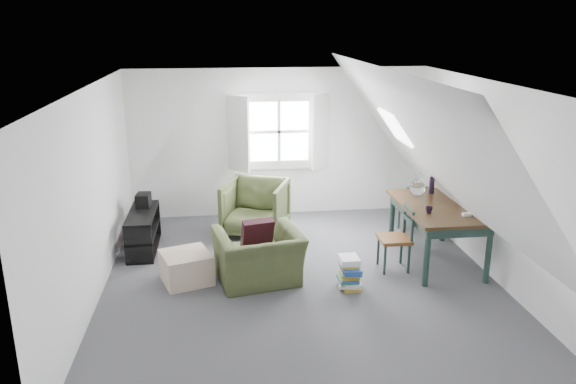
{
  "coord_description": "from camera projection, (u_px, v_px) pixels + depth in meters",
  "views": [
    {
      "loc": [
        -0.97,
        -6.52,
        3.22
      ],
      "look_at": [
        -0.1,
        0.6,
        1.03
      ],
      "focal_mm": 35.0,
      "sensor_mm": 36.0,
      "label": 1
    }
  ],
  "objects": [
    {
      "name": "wall_front",
      "position": [
        354.0,
        292.0,
        4.26
      ],
      "size": [
        5.0,
        0.0,
        5.0
      ],
      "primitive_type": "plane",
      "rotation": [
        -1.57,
        0.0,
        0.0
      ],
      "color": "white",
      "rests_on": "ground"
    },
    {
      "name": "slope_left",
      "position": [
        171.0,
        151.0,
        6.54
      ],
      "size": [
        3.19,
        5.5,
        4.48
      ],
      "primitive_type": "plane",
      "rotation": [
        0.0,
        2.19,
        0.0
      ],
      "color": "white",
      "rests_on": "wall_left"
    },
    {
      "name": "magazine_stack",
      "position": [
        350.0,
        273.0,
        7.02
      ],
      "size": [
        0.31,
        0.36,
        0.41
      ],
      "rotation": [
        0.0,
        0.0,
        0.04
      ],
      "color": "#B29933",
      "rests_on": "floor"
    },
    {
      "name": "cup",
      "position": [
        429.0,
        213.0,
        7.32
      ],
      "size": [
        0.11,
        0.11,
        0.09
      ],
      "primitive_type": "imported",
      "rotation": [
        0.0,
        0.0,
        -0.26
      ],
      "color": "black",
      "rests_on": "dining_table"
    },
    {
      "name": "floor",
      "position": [
        301.0,
        282.0,
        7.24
      ],
      "size": [
        5.5,
        5.5,
        0.0
      ],
      "primitive_type": "plane",
      "color": "#4C4B50",
      "rests_on": "ground"
    },
    {
      "name": "dormer_window",
      "position": [
        279.0,
        132.0,
        9.36
      ],
      "size": [
        1.71,
        0.35,
        1.3
      ],
      "color": "white",
      "rests_on": "wall_back"
    },
    {
      "name": "wall_left",
      "position": [
        92.0,
        196.0,
        6.59
      ],
      "size": [
        0.0,
        5.5,
        5.5
      ],
      "primitive_type": "plane",
      "rotation": [
        1.57,
        0.0,
        1.57
      ],
      "color": "white",
      "rests_on": "ground"
    },
    {
      "name": "skylight",
      "position": [
        395.0,
        127.0,
        8.14
      ],
      "size": [
        0.35,
        0.75,
        0.47
      ],
      "primitive_type": "cube",
      "rotation": [
        0.0,
        0.95,
        0.0
      ],
      "color": "white",
      "rests_on": "slope_right"
    },
    {
      "name": "armchair_far",
      "position": [
        256.0,
        233.0,
        8.9
      ],
      "size": [
        1.18,
        1.2,
        0.86
      ],
      "primitive_type": "imported",
      "rotation": [
        0.0,
        0.0,
        -0.35
      ],
      "color": "#3F4926",
      "rests_on": "floor"
    },
    {
      "name": "wall_back",
      "position": [
        279.0,
        143.0,
        9.49
      ],
      "size": [
        5.0,
        0.0,
        5.0
      ],
      "primitive_type": "plane",
      "rotation": [
        1.57,
        0.0,
        0.0
      ],
      "color": "white",
      "rests_on": "ground"
    },
    {
      "name": "paper_box",
      "position": [
        467.0,
        214.0,
        7.22
      ],
      "size": [
        0.11,
        0.07,
        0.04
      ],
      "primitive_type": "cube",
      "rotation": [
        0.0,
        0.0,
        -0.04
      ],
      "color": "white",
      "rests_on": "dining_table"
    },
    {
      "name": "electronics_box",
      "position": [
        143.0,
        201.0,
        8.31
      ],
      "size": [
        0.21,
        0.28,
        0.22
      ],
      "primitive_type": "cube",
      "rotation": [
        0.0,
        0.0,
        -0.07
      ],
      "color": "black",
      "rests_on": "media_shelf"
    },
    {
      "name": "dining_table",
      "position": [
        438.0,
        213.0,
        7.66
      ],
      "size": [
        0.99,
        1.64,
        0.82
      ],
      "rotation": [
        0.0,
        0.0,
        0.07
      ],
      "color": "#301F0F",
      "rests_on": "floor"
    },
    {
      "name": "slope_right",
      "position": [
        427.0,
        144.0,
        6.9
      ],
      "size": [
        3.19,
        5.5,
        4.48
      ],
      "primitive_type": "plane",
      "rotation": [
        0.0,
        -2.19,
        0.0
      ],
      "color": "white",
      "rests_on": "wall_right"
    },
    {
      "name": "dining_chair_far",
      "position": [
        413.0,
        207.0,
        8.82
      ],
      "size": [
        0.37,
        0.37,
        0.8
      ],
      "rotation": [
        0.0,
        0.0,
        3.01
      ],
      "color": "brown",
      "rests_on": "floor"
    },
    {
      "name": "dining_chair_near",
      "position": [
        397.0,
        238.0,
        7.5
      ],
      "size": [
        0.4,
        0.4,
        0.86
      ],
      "rotation": [
        0.0,
        0.0,
        -1.65
      ],
      "color": "brown",
      "rests_on": "floor"
    },
    {
      "name": "ottoman",
      "position": [
        186.0,
        267.0,
        7.2
      ],
      "size": [
        0.74,
        0.74,
        0.39
      ],
      "primitive_type": "cube",
      "rotation": [
        0.0,
        0.0,
        0.33
      ],
      "color": "#C4A993",
      "rests_on": "floor"
    },
    {
      "name": "ceiling",
      "position": [
        303.0,
        86.0,
        6.51
      ],
      "size": [
        5.5,
        5.5,
        0.0
      ],
      "primitive_type": "plane",
      "rotation": [
        3.14,
        0.0,
        0.0
      ],
      "color": "white",
      "rests_on": "wall_back"
    },
    {
      "name": "armchair_near",
      "position": [
        259.0,
        281.0,
        7.25
      ],
      "size": [
        1.2,
        1.1,
        0.68
      ],
      "primitive_type": "imported",
      "rotation": [
        0.0,
        0.0,
        3.34
      ],
      "color": "#3F4926",
      "rests_on": "floor"
    },
    {
      "name": "media_shelf",
      "position": [
        143.0,
        234.0,
        8.16
      ],
      "size": [
        0.38,
        1.13,
        0.58
      ],
      "rotation": [
        0.0,
        0.0,
        0.08
      ],
      "color": "black",
      "rests_on": "floor"
    },
    {
      "name": "demijohn",
      "position": [
        417.0,
        187.0,
        8.01
      ],
      "size": [
        0.22,
        0.22,
        0.32
      ],
      "rotation": [
        0.0,
        0.0,
        -0.04
      ],
      "color": "silver",
      "rests_on": "dining_table"
    },
    {
      "name": "wall_right",
      "position": [
        496.0,
        182.0,
        7.16
      ],
      "size": [
        0.0,
        5.5,
        5.5
      ],
      "primitive_type": "plane",
      "rotation": [
        1.57,
        0.0,
        -1.57
      ],
      "color": "white",
      "rests_on": "ground"
    },
    {
      "name": "throw_pillow",
      "position": [
        257.0,
        234.0,
        7.22
      ],
      "size": [
        0.45,
        0.33,
        0.42
      ],
      "primitive_type": "cube",
      "rotation": [
        0.31,
        0.0,
        0.24
      ],
      "color": "#330D17",
      "rests_on": "armchair_near"
    },
    {
      "name": "vase_twigs",
      "position": [
        432.0,
        184.0,
        8.13
      ],
      "size": [
        0.08,
        0.09,
        0.6
      ],
      "rotation": [
        0.0,
        0.0,
        -0.18
      ],
      "color": "black",
      "rests_on": "dining_table"
    }
  ]
}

